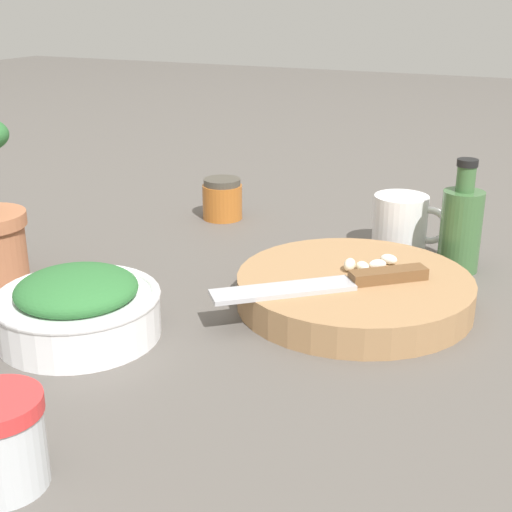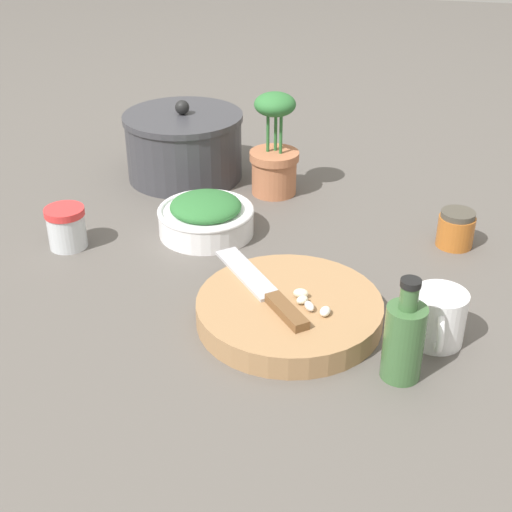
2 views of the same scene
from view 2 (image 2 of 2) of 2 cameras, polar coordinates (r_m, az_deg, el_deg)
The scene contains 11 objects.
ground_plane at distance 1.13m, azimuth -0.72°, elevation -1.30°, with size 5.00×5.00×0.00m, color #56514C.
cutting_board at distance 1.01m, azimuth 2.67°, elevation -4.41°, with size 0.26×0.26×0.03m.
chef_knife at distance 1.01m, azimuth 0.76°, elevation -2.79°, with size 0.18×0.20×0.01m.
garlic_cloves at distance 0.98m, azimuth 4.27°, elevation -3.70°, with size 0.06×0.05×0.01m.
herb_bowl at distance 1.23m, azimuth -4.02°, elevation 3.20°, with size 0.17×0.17×0.07m.
spice_jar at distance 1.23m, azimuth -14.92°, elevation 2.23°, with size 0.07×0.07×0.07m.
coffee_mug at distance 0.98m, azimuth 14.38°, elevation -4.85°, with size 0.07×0.10×0.08m.
honey_jar at distance 1.24m, azimuth 15.70°, elevation 2.10°, with size 0.06×0.06×0.06m.
oil_bottle at distance 0.90m, azimuth 11.75°, elevation -6.52°, with size 0.05×0.05×0.14m.
stock_pot at distance 1.45m, azimuth -5.76°, elevation 8.77°, with size 0.24×0.24×0.16m.
potted_herb at distance 1.37m, azimuth 1.48°, elevation 8.21°, with size 0.09×0.09×0.20m.
Camera 2 is at (0.25, -0.94, 0.58)m, focal length 50.00 mm.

